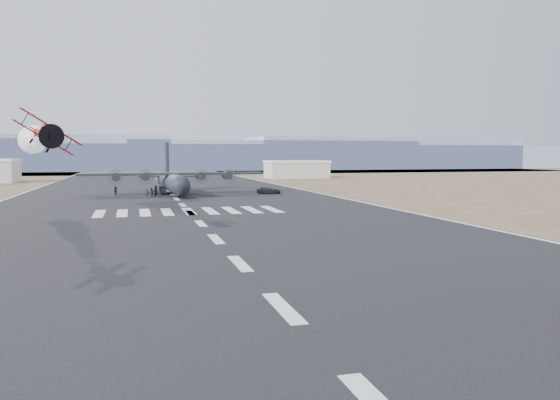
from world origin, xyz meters
name	(u,v)px	position (x,y,z in m)	size (l,w,h in m)	color
ground	(283,308)	(0.00, 0.00, 0.00)	(500.00, 500.00, 0.00)	black
scrub_far	(150,172)	(0.00, 230.00, 0.00)	(500.00, 80.00, 0.00)	brown
runway_markings	(183,205)	(0.00, 60.00, 0.01)	(60.00, 260.00, 0.01)	silver
ridge_seg_c	(9,153)	(-65.00, 260.00, 8.50)	(150.00, 50.00, 17.00)	#8A93AF
ridge_seg_d	(148,157)	(0.00, 260.00, 6.50)	(150.00, 50.00, 13.00)	#8A93AF
ridge_seg_e	(271,155)	(65.00, 260.00, 7.50)	(150.00, 50.00, 15.00)	#8A93AF
ridge_seg_f	(382,153)	(130.00, 260.00, 8.50)	(150.00, 50.00, 17.00)	#8A93AF
ridge_seg_g	(480,157)	(195.00, 260.00, 6.50)	(150.00, 50.00, 13.00)	#8A93AF
hangar_right	(297,169)	(46.00, 150.00, 3.01)	(20.50, 12.50, 5.90)	#BCB7A7
aerobatic_biplane	(45,133)	(-15.09, 26.39, 9.90)	(5.30, 5.61, 4.44)	#AB0B11
smoke_trail	(35,138)	(-19.85, 50.98, 10.11)	(7.64, 30.02, 3.83)	white
transport_aircraft	(172,180)	(0.17, 85.83, 2.73)	(36.62, 30.16, 10.58)	#1E252D
support_vehicle	(269,190)	(19.07, 80.39, 0.69)	(2.30, 4.98, 1.38)	black
crew_a	(155,193)	(-3.62, 77.74, 0.83)	(0.60, 0.50, 1.66)	black
crew_b	(174,190)	(0.24, 82.88, 0.89)	(0.87, 0.54, 1.79)	black
crew_c	(160,191)	(-2.49, 80.61, 0.94)	(1.22, 0.56, 1.88)	black
crew_d	(155,191)	(-3.41, 81.73, 0.83)	(0.97, 0.50, 1.66)	black
crew_e	(156,190)	(-3.19, 82.79, 0.95)	(0.92, 0.57, 1.89)	black
crew_f	(116,191)	(-10.80, 82.09, 0.94)	(1.74, 0.56, 1.88)	black
crew_g	(147,193)	(-5.01, 77.41, 0.80)	(0.59, 0.48, 1.61)	black
crew_h	(151,192)	(-4.16, 79.36, 0.86)	(0.84, 0.52, 1.72)	black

